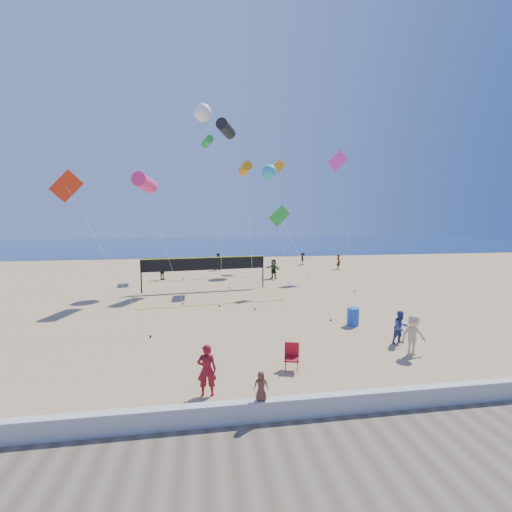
{
  "coord_description": "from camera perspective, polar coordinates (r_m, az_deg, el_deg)",
  "views": [
    {
      "loc": [
        -2.84,
        -11.89,
        5.65
      ],
      "look_at": [
        -0.7,
        2.0,
        4.08
      ],
      "focal_mm": 24.0,
      "sensor_mm": 36.0,
      "label": 1
    }
  ],
  "objects": [
    {
      "name": "kite_7",
      "position": [
        36.91,
        2.23,
        13.78
      ],
      "size": [
        1.75,
        8.48,
        11.22
      ],
      "rotation": [
        0.0,
        0.0,
        0.12
      ],
      "color": "#2DABC8",
      "rests_on": "ground"
    },
    {
      "name": "kite_5",
      "position": [
        34.78,
        13.55,
        14.52
      ],
      "size": [
        2.6,
        8.06,
        12.21
      ],
      "rotation": [
        0.0,
        0.0,
        0.31
      ],
      "color": "#F534C1",
      "rests_on": "ground"
    },
    {
      "name": "kite_4",
      "position": [
        25.49,
        4.26,
        6.02
      ],
      "size": [
        2.08,
        7.94,
        6.65
      ],
      "rotation": [
        0.0,
        0.0,
        0.33
      ],
      "color": "green",
      "rests_on": "ground"
    },
    {
      "name": "far_person_4",
      "position": [
        41.73,
        7.81,
        -0.48
      ],
      "size": [
        0.74,
        1.04,
        1.46
      ],
      "primitive_type": "imported",
      "rotation": [
        0.0,
        0.0,
        1.34
      ],
      "color": "gray",
      "rests_on": "ground"
    },
    {
      "name": "woman",
      "position": [
        11.55,
        -8.2,
        -18.28
      ],
      "size": [
        0.64,
        0.44,
        1.69
      ],
      "primitive_type": "imported",
      "rotation": [
        0.0,
        0.0,
        3.08
      ],
      "color": "maroon",
      "rests_on": "ground"
    },
    {
      "name": "ground",
      "position": [
        13.46,
        4.47,
        -18.46
      ],
      "size": [
        120.0,
        120.0,
        0.0
      ],
      "primitive_type": "plane",
      "color": "tan",
      "rests_on": "ground"
    },
    {
      "name": "ocean",
      "position": [
        74.16,
        -6.54,
        1.95
      ],
      "size": [
        140.0,
        50.0,
        0.03
      ],
      "primitive_type": "cube",
      "color": "navy",
      "rests_on": "ground"
    },
    {
      "name": "seawall",
      "position": [
        10.75,
        8.47,
        -23.53
      ],
      "size": [
        32.0,
        0.3,
        0.6
      ],
      "primitive_type": "cube",
      "color": "beige",
      "rests_on": "ground"
    },
    {
      "name": "far_person_1",
      "position": [
        32.05,
        2.93,
        -2.16
      ],
      "size": [
        1.47,
        1.64,
        1.81
      ],
      "primitive_type": "imported",
      "rotation": [
        0.0,
        0.0,
        -0.89
      ],
      "color": "gray",
      "rests_on": "ground"
    },
    {
      "name": "far_person_3",
      "position": [
        37.33,
        -6.25,
        -0.96
      ],
      "size": [
        0.91,
        0.71,
        1.85
      ],
      "primitive_type": "imported",
      "rotation": [
        0.0,
        0.0,
        0.01
      ],
      "color": "gray",
      "rests_on": "ground"
    },
    {
      "name": "trash_barrel",
      "position": [
        19.04,
        15.87,
        -9.69
      ],
      "size": [
        0.71,
        0.71,
        0.93
      ],
      "primitive_type": "cylinder",
      "rotation": [
        0.0,
        0.0,
        0.16
      ],
      "color": "#1B4FB5",
      "rests_on": "ground"
    },
    {
      "name": "camp_chair",
      "position": [
        13.33,
        5.98,
        -16.08
      ],
      "size": [
        0.66,
        0.77,
        1.12
      ],
      "rotation": [
        0.0,
        0.0,
        -0.28
      ],
      "color": "#A4121B",
      "rests_on": "ground"
    },
    {
      "name": "kite_0",
      "position": [
        25.17,
        -18.04,
        11.51
      ],
      "size": [
        3.28,
        3.66,
        8.7
      ],
      "rotation": [
        0.0,
        0.0,
        -0.21
      ],
      "color": "#F02971",
      "rests_on": "ground"
    },
    {
      "name": "toddler",
      "position": [
        10.14,
        0.86,
        -20.81
      ],
      "size": [
        0.45,
        0.34,
        0.83
      ],
      "primitive_type": "imported",
      "rotation": [
        0.0,
        0.0,
        2.95
      ],
      "color": "brown",
      "rests_on": "seawall"
    },
    {
      "name": "bystander_a",
      "position": [
        17.01,
        22.96,
        -10.88
      ],
      "size": [
        0.82,
        0.68,
        1.51
      ],
      "primitive_type": "imported",
      "rotation": [
        0.0,
        0.0,
        0.16
      ],
      "color": "navy",
      "rests_on": "ground"
    },
    {
      "name": "boardwalk",
      "position": [
        9.34,
        12.67,
        -30.9
      ],
      "size": [
        32.0,
        3.6,
        0.03
      ],
      "primitive_type": "cube",
      "color": "brown",
      "rests_on": "ground"
    },
    {
      "name": "kite_9",
      "position": [
        39.53,
        4.04,
        13.65
      ],
      "size": [
        2.6,
        6.56,
        12.23
      ],
      "rotation": [
        0.0,
        0.0,
        -0.2
      ],
      "color": "orange",
      "rests_on": "ground"
    },
    {
      "name": "bystander_b",
      "position": [
        15.86,
        24.73,
        -11.86
      ],
      "size": [
        1.1,
        0.63,
        1.69
      ],
      "primitive_type": "imported",
      "rotation": [
        0.0,
        0.0,
        0.0
      ],
      "color": "tan",
      "rests_on": "ground"
    },
    {
      "name": "far_person_0",
      "position": [
        32.51,
        -15.39,
        -2.36
      ],
      "size": [
        1.0,
        1.0,
        1.7
      ],
      "primitive_type": "imported",
      "rotation": [
        0.0,
        0.0,
        0.79
      ],
      "color": "gray",
      "rests_on": "ground"
    },
    {
      "name": "far_person_2",
      "position": [
        38.96,
        13.59,
        -0.98
      ],
      "size": [
        0.41,
        0.6,
        1.59
      ],
      "primitive_type": "imported",
      "rotation": [
        0.0,
        0.0,
        1.63
      ],
      "color": "gray",
      "rests_on": "ground"
    },
    {
      "name": "kite_8",
      "position": [
        36.67,
        -8.12,
        18.32
      ],
      "size": [
        3.11,
        5.27,
        13.82
      ],
      "rotation": [
        0.0,
        0.0,
        0.29
      ],
      "color": "green",
      "rests_on": "ground"
    },
    {
      "name": "volleyball_net",
      "position": [
        27.08,
        -8.54,
        -1.9
      ],
      "size": [
        10.75,
        10.62,
        2.6
      ],
      "rotation": [
        0.0,
        0.0,
        0.12
      ],
      "color": "black",
      "rests_on": "ground"
    },
    {
      "name": "kite_3",
      "position": [
        20.58,
        -28.59,
        9.26
      ],
      "size": [
        5.42,
        3.39,
        8.18
      ],
      "rotation": [
        0.0,
        0.0,
        0.18
      ],
      "color": "red",
      "rests_on": "ground"
    },
    {
      "name": "kite_2",
      "position": [
        29.17,
        -1.82,
        14.32
      ],
      "size": [
        0.96,
        9.34,
        10.22
      ],
      "rotation": [
        0.0,
        0.0,
        0.1
      ],
      "color": "orange",
      "rests_on": "ground"
    },
    {
      "name": "kite_6",
      "position": [
        31.99,
        -8.88,
        22.53
      ],
      "size": [
        2.7,
        4.44,
        15.36
      ],
      "rotation": [
        0.0,
        0.0,
        -0.01
      ],
      "color": "white",
      "rests_on": "ground"
    },
    {
      "name": "kite_1",
      "position": [
        30.68,
        -5.04,
        20.37
      ],
      "size": [
        2.02,
        9.56,
        13.74
      ],
      "rotation": [
        0.0,
        0.0,
        -0.41
      ],
      "color": "black",
      "rests_on": "ground"
    }
  ]
}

